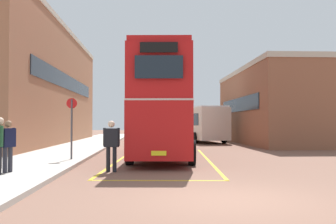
{
  "coord_description": "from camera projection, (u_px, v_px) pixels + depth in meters",
  "views": [
    {
      "loc": [
        -1.74,
        -8.43,
        1.67
      ],
      "look_at": [
        -0.79,
        11.55,
        2.23
      ],
      "focal_mm": 41.61,
      "sensor_mm": 36.0,
      "label": 1
    }
  ],
  "objects": [
    {
      "name": "ground_plane",
      "position": [
        179.0,
        151.0,
        22.83
      ],
      "size": [
        135.6,
        135.6,
        0.0
      ],
      "primitive_type": "plane",
      "color": "brown"
    },
    {
      "name": "sidewalk_left",
      "position": [
        75.0,
        148.0,
        24.92
      ],
      "size": [
        4.0,
        57.6,
        0.14
      ],
      "primitive_type": "cube",
      "color": "#B2ADA3",
      "rests_on": "ground"
    },
    {
      "name": "brick_building_left",
      "position": [
        34.0,
        86.0,
        30.31
      ],
      "size": [
        5.42,
        25.9,
        9.1
      ],
      "color": "#9E6647",
      "rests_on": "ground"
    },
    {
      "name": "depot_building_right",
      "position": [
        275.0,
        106.0,
        31.92
      ],
      "size": [
        6.18,
        16.29,
        6.07
      ],
      "color": "brown",
      "rests_on": "ground"
    },
    {
      "name": "double_decker_bus",
      "position": [
        163.0,
        105.0,
        18.76
      ],
      "size": [
        3.21,
        10.93,
        4.75
      ],
      "color": "black",
      "rests_on": "ground"
    },
    {
      "name": "single_deck_bus",
      "position": [
        200.0,
        123.0,
        34.34
      ],
      "size": [
        3.71,
        9.33,
        3.02
      ],
      "color": "black",
      "rests_on": "ground"
    },
    {
      "name": "pedestrian_boarding",
      "position": [
        111.0,
        142.0,
        13.25
      ],
      "size": [
        0.58,
        0.3,
        1.74
      ],
      "color": "black",
      "rests_on": "ground"
    },
    {
      "name": "pedestrian_waiting_near",
      "position": [
        8.0,
        143.0,
        12.03
      ],
      "size": [
        0.4,
        0.5,
        1.6
      ],
      "color": "#2D2D38",
      "rests_on": "sidewalk_left"
    },
    {
      "name": "bus_stop_sign",
      "position": [
        72.0,
        122.0,
        16.42
      ],
      "size": [
        0.44,
        0.09,
        2.58
      ],
      "color": "#4C4C51",
      "rests_on": "sidewalk_left"
    },
    {
      "name": "bay_marking_yellow",
      "position": [
        163.0,
        162.0,
        16.73
      ],
      "size": [
        4.88,
        13.05,
        0.01
      ],
      "color": "gold",
      "rests_on": "ground"
    }
  ]
}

